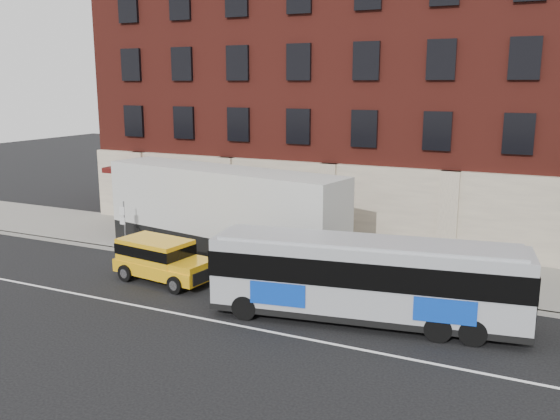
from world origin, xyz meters
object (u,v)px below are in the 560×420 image
at_px(sign_pole, 124,223).
at_px(shipping_container, 222,213).
at_px(yellow_suv, 161,257).
at_px(city_bus, 366,277).

relative_size(sign_pole, shipping_container, 0.19).
bearing_deg(sign_pole, shipping_container, 17.09).
height_order(yellow_suv, shipping_container, shipping_container).
bearing_deg(city_bus, sign_pole, 165.53).
xyz_separation_m(sign_pole, city_bus, (13.34, -3.44, 0.16)).
height_order(sign_pole, city_bus, city_bus).
height_order(city_bus, yellow_suv, city_bus).
relative_size(sign_pole, city_bus, 0.23).
bearing_deg(city_bus, shipping_container, 150.39).
bearing_deg(yellow_suv, city_bus, -3.63).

